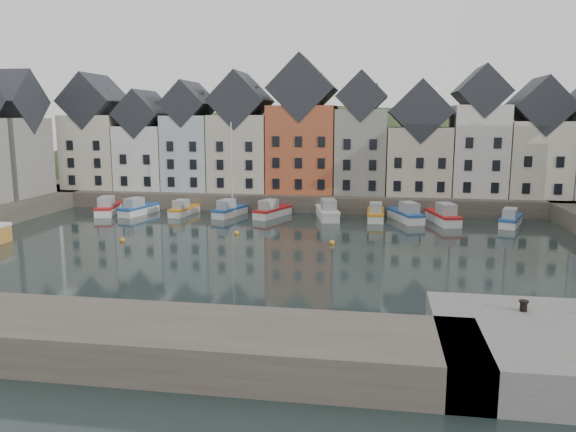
# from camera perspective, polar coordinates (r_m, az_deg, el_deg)

# --- Properties ---
(ground) EXTENTS (260.00, 260.00, 0.00)m
(ground) POSITION_cam_1_polar(r_m,az_deg,el_deg) (48.92, -3.03, -3.93)
(ground) COLOR black
(ground) RESTS_ON ground
(far_quay) EXTENTS (90.00, 16.00, 2.00)m
(far_quay) POSITION_cam_1_polar(r_m,az_deg,el_deg) (77.82, 1.63, 2.00)
(far_quay) COLOR #484137
(far_quay) RESTS_ON ground
(hillside) EXTENTS (153.60, 70.40, 64.00)m
(hillside) POSITION_cam_1_polar(r_m,az_deg,el_deg) (107.09, 3.44, -6.19)
(hillside) COLOR #2A381C
(hillside) RESTS_ON ground
(far_terrace) EXTENTS (72.37, 8.16, 17.78)m
(far_terrace) POSITION_cam_1_polar(r_m,az_deg,el_deg) (74.79, 3.92, 7.72)
(far_terrace) COLOR beige
(far_terrace) RESTS_ON far_quay
(mooring_buoys) EXTENTS (20.50, 5.50, 0.50)m
(mooring_buoys) POSITION_cam_1_polar(r_m,az_deg,el_deg) (54.86, -5.94, -2.29)
(mooring_buoys) COLOR orange
(mooring_buoys) RESTS_ON ground
(boat_a) EXTENTS (3.47, 6.83, 2.51)m
(boat_a) POSITION_cam_1_polar(r_m,az_deg,el_deg) (72.73, -17.81, 0.77)
(boat_a) COLOR silver
(boat_a) RESTS_ON ground
(boat_b) EXTENTS (3.18, 6.40, 2.36)m
(boat_b) POSITION_cam_1_polar(r_m,az_deg,el_deg) (71.37, -14.99, 0.71)
(boat_b) COLOR silver
(boat_b) RESTS_ON ground
(boat_c) EXTENTS (2.43, 5.75, 2.14)m
(boat_c) POSITION_cam_1_polar(r_m,az_deg,el_deg) (69.86, -10.56, 0.63)
(boat_c) COLOR silver
(boat_c) RESTS_ON ground
(boat_d) EXTENTS (3.32, 6.27, 11.46)m
(boat_d) POSITION_cam_1_polar(r_m,az_deg,el_deg) (68.17, -5.99, 0.61)
(boat_d) COLOR silver
(boat_d) RESTS_ON ground
(boat_e) EXTENTS (4.04, 6.45, 2.37)m
(boat_e) POSITION_cam_1_polar(r_m,az_deg,el_deg) (67.26, -1.66, 0.50)
(boat_e) COLOR silver
(boat_e) RESTS_ON ground
(boat_f) EXTENTS (3.56, 7.19, 2.65)m
(boat_f) POSITION_cam_1_polar(r_m,az_deg,el_deg) (66.24, 4.03, 0.41)
(boat_f) COLOR silver
(boat_f) RESTS_ON ground
(boat_g) EXTENTS (1.91, 6.07, 2.33)m
(boat_g) POSITION_cam_1_polar(r_m,az_deg,el_deg) (66.06, 8.89, 0.20)
(boat_g) COLOR silver
(boat_g) RESTS_ON ground
(boat_h) EXTENTS (4.24, 6.87, 2.53)m
(boat_h) POSITION_cam_1_polar(r_m,az_deg,el_deg) (65.86, 11.92, 0.13)
(boat_h) COLOR silver
(boat_h) RESTS_ON ground
(boat_i) EXTENTS (3.64, 7.11, 2.61)m
(boat_i) POSITION_cam_1_polar(r_m,az_deg,el_deg) (65.52, 15.51, -0.04)
(boat_i) COLOR silver
(boat_i) RESTS_ON ground
(boat_j) EXTENTS (3.69, 6.13, 2.25)m
(boat_j) POSITION_cam_1_polar(r_m,az_deg,el_deg) (66.28, 21.67, -0.37)
(boat_j) COLOR silver
(boat_j) RESTS_ON ground
(mooring_bollard) EXTENTS (0.48, 0.48, 0.56)m
(mooring_bollard) POSITION_cam_1_polar(r_m,az_deg,el_deg) (31.21, 22.82, -8.36)
(mooring_bollard) COLOR black
(mooring_bollard) RESTS_ON near_quay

